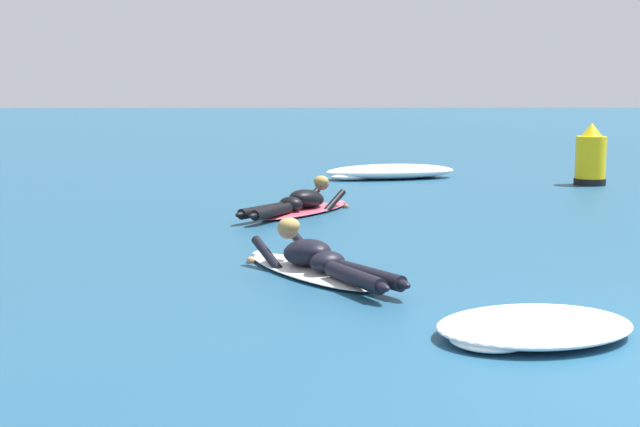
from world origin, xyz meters
The scene contains 6 objects.
ground_plane centered at (0.00, 10.00, 0.00)m, with size 120.00×120.00×0.00m, color navy.
surfer_near centered at (-2.74, 3.03, 0.14)m, with size 1.59×2.33×0.55m.
surfer_far centered at (-2.84, 7.17, 0.14)m, with size 1.70×2.32×0.54m.
whitewater_front centered at (-1.08, 11.98, 0.13)m, with size 2.69×1.44×0.28m.
whitewater_mid_right centered at (-1.24, 0.92, 0.08)m, with size 1.72×1.49×0.16m.
channel_marker_buoy centered at (2.39, 10.77, 0.45)m, with size 0.57×0.57×1.11m.
Camera 1 is at (-2.95, -5.25, 1.76)m, focal length 50.79 mm.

